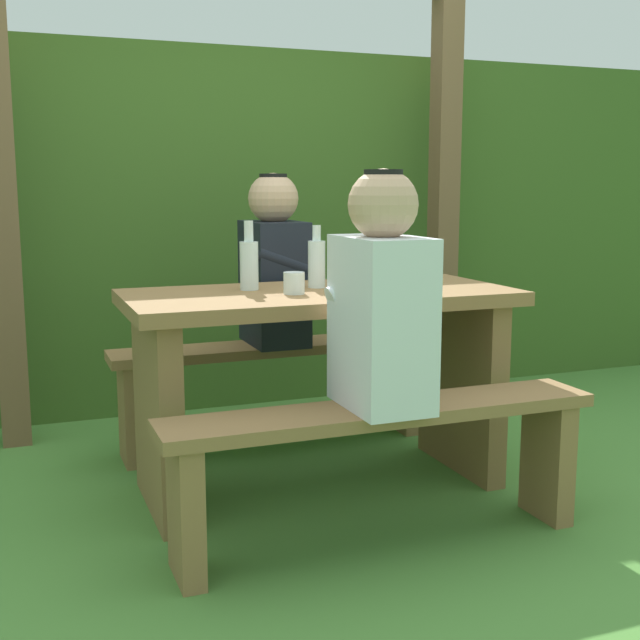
# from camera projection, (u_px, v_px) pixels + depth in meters

# --- Properties ---
(ground_plane) EXTENTS (12.00, 12.00, 0.00)m
(ground_plane) POSITION_uv_depth(u_px,v_px,m) (320.00, 487.00, 3.09)
(ground_plane) COLOR #4C8337
(hedge_backdrop) EXTENTS (6.40, 0.95, 1.79)m
(hedge_backdrop) POSITION_uv_depth(u_px,v_px,m) (209.00, 227.00, 4.51)
(hedge_backdrop) COLOR #3B5D21
(hedge_backdrop) RESTS_ON ground_plane
(pergola_post_left) EXTENTS (0.12, 0.12, 2.05)m
(pergola_post_left) POSITION_uv_depth(u_px,v_px,m) (3.00, 208.00, 3.44)
(pergola_post_left) COLOR brown
(pergola_post_left) RESTS_ON ground_plane
(pergola_post_right) EXTENTS (0.12, 0.12, 2.05)m
(pergola_post_right) POSITION_uv_depth(u_px,v_px,m) (444.00, 204.00, 4.19)
(pergola_post_right) COLOR brown
(pergola_post_right) RESTS_ON ground_plane
(picnic_table) EXTENTS (1.40, 0.64, 0.75)m
(picnic_table) POSITION_uv_depth(u_px,v_px,m) (320.00, 355.00, 3.00)
(picnic_table) COLOR olive
(picnic_table) RESTS_ON ground_plane
(bench_near) EXTENTS (1.40, 0.24, 0.45)m
(bench_near) POSITION_uv_depth(u_px,v_px,m) (383.00, 446.00, 2.54)
(bench_near) COLOR olive
(bench_near) RESTS_ON ground_plane
(bench_far) EXTENTS (1.40, 0.24, 0.45)m
(bench_far) POSITION_uv_depth(u_px,v_px,m) (275.00, 372.00, 3.53)
(bench_far) COLOR olive
(bench_far) RESTS_ON ground_plane
(person_white_shirt) EXTENTS (0.25, 0.35, 0.72)m
(person_white_shirt) POSITION_uv_depth(u_px,v_px,m) (381.00, 299.00, 2.46)
(person_white_shirt) COLOR silver
(person_white_shirt) RESTS_ON bench_near
(person_black_coat) EXTENTS (0.25, 0.35, 0.72)m
(person_black_coat) POSITION_uv_depth(u_px,v_px,m) (274.00, 266.00, 3.45)
(person_black_coat) COLOR black
(person_black_coat) RESTS_ON bench_far
(drinking_glass) EXTENTS (0.07, 0.07, 0.08)m
(drinking_glass) POSITION_uv_depth(u_px,v_px,m) (294.00, 283.00, 2.87)
(drinking_glass) COLOR silver
(drinking_glass) RESTS_ON picnic_table
(bottle_left) EXTENTS (0.06, 0.06, 0.23)m
(bottle_left) POSITION_uv_depth(u_px,v_px,m) (317.00, 262.00, 3.03)
(bottle_left) COLOR silver
(bottle_left) RESTS_ON picnic_table
(bottle_right) EXTENTS (0.07, 0.07, 0.25)m
(bottle_right) POSITION_uv_depth(u_px,v_px,m) (249.00, 263.00, 2.97)
(bottle_right) COLOR silver
(bottle_right) RESTS_ON picnic_table
(cell_phone) EXTENTS (0.12, 0.16, 0.01)m
(cell_phone) POSITION_uv_depth(u_px,v_px,m) (405.00, 287.00, 3.02)
(cell_phone) COLOR black
(cell_phone) RESTS_ON picnic_table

